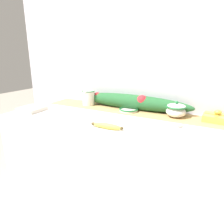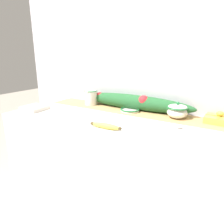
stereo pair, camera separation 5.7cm
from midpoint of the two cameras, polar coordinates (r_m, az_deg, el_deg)
The scene contains 11 objects.
countertop at distance 1.48m, azimuth 1.99°, elevation -18.63°, with size 1.44×0.64×0.90m, color silver.
back_wall at distance 1.52m, azimuth 8.68°, elevation 12.41°, with size 2.24×0.04×2.40m, color silver.
table_runner at distance 1.45m, azimuth 6.08°, elevation 0.37°, with size 1.33×0.21×0.00m, color tan.
cream_pitcher at distance 1.61m, azimuth -5.02°, elevation 4.32°, with size 0.10×0.12×0.12m.
sugar_bowl at distance 1.34m, azimuth 19.31°, elevation 0.29°, with size 0.13×0.13×0.11m.
small_dish at distance 1.43m, azimuth 6.27°, elevation 0.58°, with size 0.14×0.14×0.02m.
banana at distance 1.10m, azimuth -0.39°, elevation -4.00°, with size 0.20×0.05×0.03m.
spoon at distance 1.18m, azimuth 19.49°, elevation -4.13°, with size 0.16×0.06×0.01m.
napkin_stack at distance 1.56m, azimuth -20.24°, elevation 1.06°, with size 0.16×0.16×0.03m, color silver.
gift_box at distance 1.35m, azimuth 29.38°, elevation -1.83°, with size 0.16×0.14×0.07m.
poinsettia_garland at distance 1.48m, azimuth 7.10°, elevation 2.93°, with size 0.89×0.12×0.12m.
Camera 2 is at (0.61, -1.05, 1.29)m, focal length 32.00 mm.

